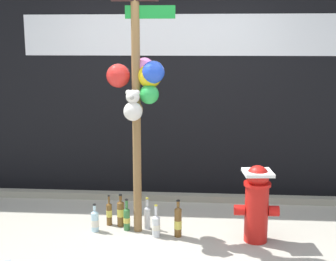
% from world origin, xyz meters
% --- Properties ---
extents(ground_plane, '(14.00, 14.00, 0.00)m').
position_xyz_m(ground_plane, '(0.00, 0.00, 0.00)').
color(ground_plane, '#ADA899').
extents(building_wall, '(10.00, 0.21, 3.46)m').
position_xyz_m(building_wall, '(0.00, 1.71, 1.73)').
color(building_wall, black).
rests_on(building_wall, ground_plane).
extents(curb_strip, '(8.00, 0.12, 0.08)m').
position_xyz_m(curb_strip, '(0.00, 1.32, 0.04)').
color(curb_strip, gray).
rests_on(curb_strip, ground_plane).
extents(memorial_post, '(0.67, 0.43, 2.61)m').
position_xyz_m(memorial_post, '(-0.22, 0.40, 1.59)').
color(memorial_post, olive).
rests_on(memorial_post, ground_plane).
extents(fire_hydrant, '(0.43, 0.29, 0.75)m').
position_xyz_m(fire_hydrant, '(0.92, 0.24, 0.39)').
color(fire_hydrant, red).
rests_on(fire_hydrant, ground_plane).
extents(bottle_0, '(0.06, 0.06, 0.32)m').
position_xyz_m(bottle_0, '(-0.56, 0.52, 0.13)').
color(bottle_0, brown).
rests_on(bottle_0, ground_plane).
extents(bottle_1, '(0.08, 0.08, 0.29)m').
position_xyz_m(bottle_1, '(-0.68, 0.34, 0.11)').
color(bottle_1, '#B2DBEA').
rests_on(bottle_1, ground_plane).
extents(bottle_2, '(0.08, 0.08, 0.34)m').
position_xyz_m(bottle_2, '(-0.44, 0.49, 0.15)').
color(bottle_2, brown).
rests_on(bottle_2, ground_plane).
extents(bottle_3, '(0.07, 0.07, 0.38)m').
position_xyz_m(bottle_3, '(0.17, 0.28, 0.15)').
color(bottle_3, brown).
rests_on(bottle_3, ground_plane).
extents(bottle_4, '(0.06, 0.06, 0.33)m').
position_xyz_m(bottle_4, '(-0.16, 0.45, 0.13)').
color(bottle_4, silver).
rests_on(bottle_4, ground_plane).
extents(bottle_5, '(0.07, 0.07, 0.33)m').
position_xyz_m(bottle_5, '(-0.36, 0.40, 0.13)').
color(bottle_5, '#337038').
rests_on(bottle_5, ground_plane).
extents(bottle_6, '(0.08, 0.08, 0.33)m').
position_xyz_m(bottle_6, '(-0.05, 0.26, 0.12)').
color(bottle_6, silver).
rests_on(bottle_6, ground_plane).
extents(litter_0, '(0.13, 0.13, 0.01)m').
position_xyz_m(litter_0, '(1.64, 1.39, 0.00)').
color(litter_0, silver).
rests_on(litter_0, ground_plane).
extents(litter_2, '(0.07, 0.08, 0.01)m').
position_xyz_m(litter_2, '(-1.29, -0.36, 0.00)').
color(litter_2, '#8C99B2').
rests_on(litter_2, ground_plane).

